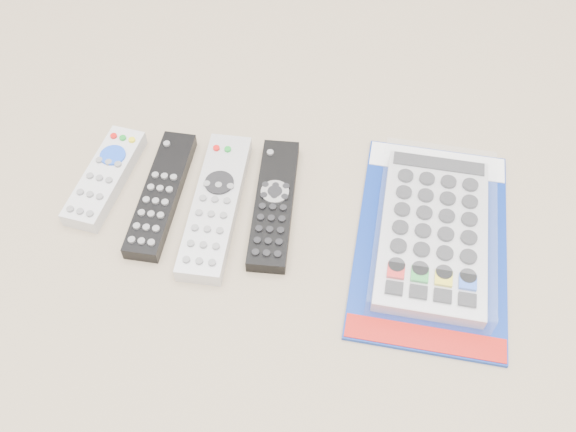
# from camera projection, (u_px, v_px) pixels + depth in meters

# --- Properties ---
(remote_small_grey) EXTENTS (0.07, 0.16, 0.02)m
(remote_small_grey) POSITION_uv_depth(u_px,v_px,m) (105.00, 177.00, 0.83)
(remote_small_grey) COLOR #BDBDBF
(remote_small_grey) RESTS_ON ground
(remote_slim_black) EXTENTS (0.05, 0.20, 0.02)m
(remote_slim_black) POSITION_uv_depth(u_px,v_px,m) (161.00, 194.00, 0.82)
(remote_slim_black) COLOR black
(remote_slim_black) RESTS_ON ground
(remote_silver_dvd) EXTENTS (0.06, 0.22, 0.02)m
(remote_silver_dvd) POSITION_uv_depth(u_px,v_px,m) (216.00, 205.00, 0.80)
(remote_silver_dvd) COLOR #B9B9BD
(remote_silver_dvd) RESTS_ON ground
(remote_large_black) EXTENTS (0.05, 0.20, 0.02)m
(remote_large_black) POSITION_uv_depth(u_px,v_px,m) (274.00, 204.00, 0.81)
(remote_large_black) COLOR black
(remote_large_black) RESTS_ON ground
(jumbo_remote_packaged) EXTENTS (0.20, 0.31, 0.04)m
(jumbo_remote_packaged) POSITION_uv_depth(u_px,v_px,m) (434.00, 231.00, 0.77)
(jumbo_remote_packaged) COLOR navy
(jumbo_remote_packaged) RESTS_ON ground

